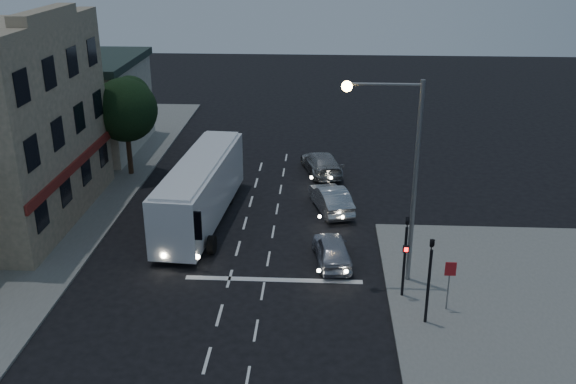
# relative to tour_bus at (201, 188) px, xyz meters

# --- Properties ---
(ground) EXTENTS (120.00, 120.00, 0.00)m
(ground) POSITION_rel_tour_bus_xyz_m (2.36, -8.30, -1.85)
(ground) COLOR black
(sidewalk_near) EXTENTS (12.00, 24.00, 0.12)m
(sidewalk_near) POSITION_rel_tour_bus_xyz_m (15.36, -12.30, -1.79)
(sidewalk_near) COLOR slate
(sidewalk_near) RESTS_ON ground
(sidewalk_far) EXTENTS (12.00, 50.00, 0.12)m
(sidewalk_far) POSITION_rel_tour_bus_xyz_m (-10.64, -0.30, -1.79)
(sidewalk_far) COLOR slate
(sidewalk_far) RESTS_ON ground
(road_markings) EXTENTS (8.00, 30.55, 0.01)m
(road_markings) POSITION_rel_tour_bus_xyz_m (3.64, -4.99, -1.85)
(road_markings) COLOR silver
(road_markings) RESTS_ON ground
(tour_bus) EXTENTS (3.18, 11.31, 3.43)m
(tour_bus) POSITION_rel_tour_bus_xyz_m (0.00, 0.00, 0.00)
(tour_bus) COLOR white
(tour_bus) RESTS_ON ground
(car_suv) EXTENTS (2.07, 4.07, 1.33)m
(car_suv) POSITION_rel_tour_bus_xyz_m (6.99, -4.50, -1.19)
(car_suv) COLOR #ACAFBA
(car_suv) RESTS_ON ground
(car_sedan_a) EXTENTS (2.67, 4.62, 1.44)m
(car_sedan_a) POSITION_rel_tour_bus_xyz_m (6.97, 1.65, -1.13)
(car_sedan_a) COLOR #B4B4B6
(car_sedan_a) RESTS_ON ground
(car_sedan_b) EXTENTS (3.09, 5.16, 1.40)m
(car_sedan_b) POSITION_rel_tour_bus_xyz_m (6.42, 7.69, -1.15)
(car_sedan_b) COLOR #949494
(car_sedan_b) RESTS_ON ground
(traffic_signal_main) EXTENTS (0.25, 0.35, 4.10)m
(traffic_signal_main) POSITION_rel_tour_bus_xyz_m (9.96, -7.52, 0.57)
(traffic_signal_main) COLOR black
(traffic_signal_main) RESTS_ON sidewalk_near
(traffic_signal_side) EXTENTS (0.18, 0.15, 4.10)m
(traffic_signal_side) POSITION_rel_tour_bus_xyz_m (10.66, -9.50, 0.57)
(traffic_signal_side) COLOR black
(traffic_signal_side) RESTS_ON sidewalk_near
(regulatory_sign) EXTENTS (0.45, 0.12, 2.20)m
(regulatory_sign) POSITION_rel_tour_bus_xyz_m (11.66, -8.53, -0.26)
(regulatory_sign) COLOR slate
(regulatory_sign) RESTS_ON sidewalk_near
(streetlight) EXTENTS (3.32, 0.44, 9.00)m
(streetlight) POSITION_rel_tour_bus_xyz_m (9.70, -6.10, 3.88)
(streetlight) COLOR slate
(streetlight) RESTS_ON sidewalk_near
(low_building_north) EXTENTS (9.40, 9.40, 6.50)m
(low_building_north) POSITION_rel_tour_bus_xyz_m (-11.14, 11.70, 1.54)
(low_building_north) COLOR #A6A08F
(low_building_north) RESTS_ON sidewalk_far
(street_tree) EXTENTS (4.00, 4.00, 6.20)m
(street_tree) POSITION_rel_tour_bus_xyz_m (-5.85, 6.73, 2.65)
(street_tree) COLOR black
(street_tree) RESTS_ON sidewalk_far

